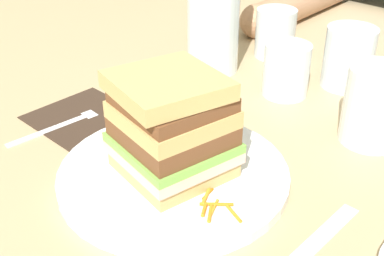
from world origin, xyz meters
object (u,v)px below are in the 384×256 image
fork (69,120)px  empty_tumbler_1 (286,70)px  main_plate (174,174)px  napkin_dark (84,116)px  sandwich (172,127)px  empty_tumbler_0 (275,33)px  juice_glass (374,108)px  empty_tumbler_3 (349,57)px

fork → empty_tumbler_1: size_ratio=2.21×
main_plate → empty_tumbler_1: empty_tumbler_1 is taller
main_plate → napkin_dark: bearing=174.0°
main_plate → sandwich: (-0.00, -0.00, 0.06)m
fork → empty_tumbler_0: (0.07, 0.37, 0.04)m
juice_glass → empty_tumbler_0: juice_glass is taller
napkin_dark → fork: size_ratio=0.75×
napkin_dark → main_plate: bearing=-6.0°
sandwich → empty_tumbler_3: 0.34m
napkin_dark → empty_tumbler_1: 0.29m
main_plate → empty_tumbler_3: empty_tumbler_3 is taller
napkin_dark → empty_tumbler_0: size_ratio=1.58×
sandwich → fork: (-0.19, -0.00, -0.06)m
empty_tumbler_0 → empty_tumbler_3: 0.15m
napkin_dark → empty_tumbler_3: (0.21, 0.32, 0.04)m
empty_tumbler_1 → empty_tumbler_3: bearing=59.0°
juice_glass → sandwich: bearing=-118.6°
main_plate → napkin_dark: main_plate is taller
empty_tumbler_0 → napkin_dark: bearing=-100.5°
sandwich → empty_tumbler_1: bearing=95.8°
empty_tumbler_1 → empty_tumbler_3: (0.05, 0.08, 0.01)m
sandwich → juice_glass: (0.12, 0.22, -0.02)m
sandwich → empty_tumbler_0: bearing=108.1°
empty_tumbler_3 → empty_tumbler_0: bearing=170.4°
napkin_dark → fork: (-0.00, -0.02, 0.00)m
napkin_dark → sandwich: bearing=-6.2°
napkin_dark → empty_tumbler_1: bearing=56.5°
fork → empty_tumbler_3: 0.41m
main_plate → fork: main_plate is taller
sandwich → juice_glass: sandwich is taller
napkin_dark → empty_tumbler_3: 0.39m
main_plate → empty_tumbler_1: (-0.03, 0.26, 0.03)m
sandwich → empty_tumbler_0: sandwich is taller
main_plate → juice_glass: juice_glass is taller
napkin_dark → empty_tumbler_0: 0.36m
empty_tumbler_0 → empty_tumbler_3: bearing=-9.6°
main_plate → sandwich: bearing=-132.6°
fork → empty_tumbler_1: bearing=58.4°
napkin_dark → juice_glass: size_ratio=1.31×
main_plate → napkin_dark: (-0.18, 0.02, -0.00)m
sandwich → napkin_dark: size_ratio=1.05×
main_plate → empty_tumbler_1: bearing=95.9°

